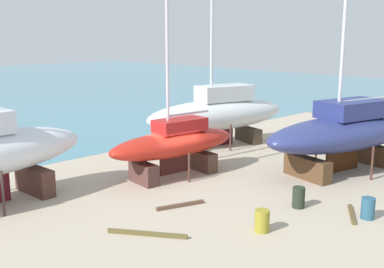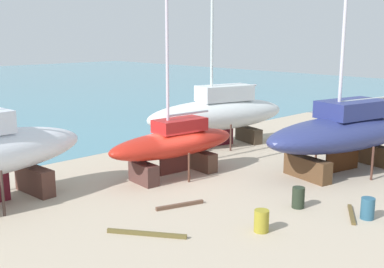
{
  "view_description": "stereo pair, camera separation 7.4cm",
  "coord_description": "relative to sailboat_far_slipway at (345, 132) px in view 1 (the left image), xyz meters",
  "views": [
    {
      "loc": [
        -16.02,
        -17.61,
        7.39
      ],
      "look_at": [
        1.49,
        0.4,
        2.12
      ],
      "focal_mm": 44.32,
      "sensor_mm": 36.0,
      "label": 1
    },
    {
      "loc": [
        -15.96,
        -17.67,
        7.39
      ],
      "look_at": [
        1.49,
        0.4,
        2.12
      ],
      "focal_mm": 44.32,
      "sensor_mm": 36.0,
      "label": 2
    }
  ],
  "objects": [
    {
      "name": "sailboat_large_starboard",
      "position": [
        -0.5,
        8.92,
        0.03
      ],
      "size": [
        10.75,
        5.38,
        18.31
      ],
      "rotation": [
        0.0,
        0.0,
        2.89
      ],
      "color": "#442E27",
      "rests_on": "ground"
    },
    {
      "name": "sailboat_far_slipway",
      "position": [
        0.0,
        0.0,
        0.0
      ],
      "size": [
        11.15,
        5.72,
        17.44
      ],
      "rotation": [
        0.0,
        0.0,
        2.93
      ],
      "color": "brown",
      "rests_on": "ground"
    },
    {
      "name": "sailboat_mid_port",
      "position": [
        -7.35,
        5.7,
        -0.42
      ],
      "size": [
        7.9,
        3.02,
        12.02
      ],
      "rotation": [
        0.0,
        0.0,
        3.05
      ],
      "color": "#4F312C",
      "rests_on": "ground"
    },
    {
      "name": "barrel_tipped_center",
      "position": [
        -6.61,
        -1.52,
        -1.76
      ],
      "size": [
        0.56,
        0.56,
        0.92
      ],
      "primitive_type": "cylinder",
      "rotation": [
        0.0,
        0.0,
        1.54
      ],
      "color": "#242F21",
      "rests_on": "ground"
    },
    {
      "name": "timber_plank_far",
      "position": [
        -10.26,
        2.13,
        -2.15
      ],
      "size": [
        2.19,
        0.84,
        0.15
      ],
      "primitive_type": "cube",
      "rotation": [
        0.0,
        0.0,
        2.83
      ],
      "color": "brown",
      "rests_on": "ground"
    },
    {
      "name": "timber_long_aft",
      "position": [
        -5.78,
        -3.59,
        -2.17
      ],
      "size": [
        1.92,
        1.29,
        0.1
      ],
      "primitive_type": "cube",
      "rotation": [
        0.0,
        0.0,
        0.56
      ],
      "color": "brown",
      "rests_on": "ground"
    },
    {
      "name": "barrel_by_slipway",
      "position": [
        -5.66,
        -4.21,
        -1.78
      ],
      "size": [
        0.78,
        0.78,
        0.89
      ],
      "primitive_type": "cylinder",
      "rotation": [
        0.0,
        0.0,
        2.5
      ],
      "color": "#29556F",
      "rests_on": "ground"
    },
    {
      "name": "ground_plane",
      "position": [
        -7.57,
        0.73,
        -2.23
      ],
      "size": [
        47.46,
        47.46,
        0.0
      ],
      "primitive_type": "plane",
      "color": "#B7A68F"
    },
    {
      "name": "barrel_rust_mid",
      "position": [
        -9.81,
        -1.99,
        -1.79
      ],
      "size": [
        0.79,
        0.79,
        0.86
      ],
      "primitive_type": "cylinder",
      "rotation": [
        0.0,
        0.0,
        2.54
      ],
      "color": "olive",
      "rests_on": "ground"
    },
    {
      "name": "timber_short_cross",
      "position": [
        -13.22,
        0.76,
        -2.14
      ],
      "size": [
        1.87,
        2.61,
        0.16
      ],
      "primitive_type": "cube",
      "rotation": [
        0.0,
        0.0,
        2.18
      ],
      "color": "brown",
      "rests_on": "ground"
    }
  ]
}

